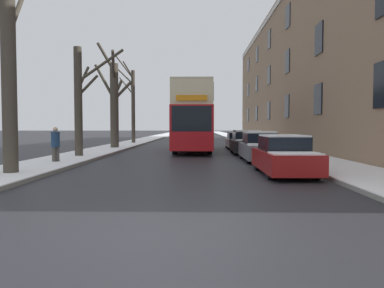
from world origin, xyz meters
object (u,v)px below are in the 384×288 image
Objects in this scene: bare_tree_left_3 at (132,102)px; parked_car_1 at (260,147)px; bare_tree_left_0 at (9,54)px; parked_car_2 at (247,143)px; bare_tree_left_2 at (114,101)px; parked_car_0 at (284,156)px; pedestrian_left_sidewalk at (56,144)px; double_decker_bus at (193,115)px; bare_tree_left_1 at (80,100)px; parked_car_3 at (238,141)px.

parked_car_1 is at bearing -61.78° from bare_tree_left_3.
bare_tree_left_0 is 15.14m from parked_car_2.
parked_car_0 is at bearing -57.40° from bare_tree_left_2.
bare_tree_left_3 is at bearing 39.52° from pedestrian_left_sidewalk.
pedestrian_left_sidewalk is at bearing -121.58° from double_decker_bus.
bare_tree_left_3 is at bearing 118.22° from parked_car_1.
parked_car_3 is at bearing 43.94° from bare_tree_left_1.
parked_car_2 is at bearing 90.00° from parked_car_0.
bare_tree_left_1 is 8.85m from double_decker_bus.
bare_tree_left_1 is 1.38× the size of parked_car_3.
parked_car_3 is at bearing 2.14° from pedestrian_left_sidewalk.
pedestrian_left_sidewalk is at bearing -90.17° from bare_tree_left_2.
bare_tree_left_2 is 4.71× the size of pedestrian_left_sidewalk.
bare_tree_left_2 is 1.89× the size of parked_car_1.
pedestrian_left_sidewalk is (-0.04, -3.48, -2.25)m from bare_tree_left_1.
bare_tree_left_3 is (-0.15, 16.67, 1.01)m from bare_tree_left_1.
bare_tree_left_0 reaches higher than pedestrian_left_sidewalk.
parked_car_3 is 15.89m from pedestrian_left_sidewalk.
parked_car_3 is at bearing -37.67° from bare_tree_left_3.
bare_tree_left_0 reaches higher than bare_tree_left_2.
bare_tree_left_0 is 10.25m from parked_car_0.
parked_car_2 is at bearing -13.89° from pedestrian_left_sidewalk.
bare_tree_left_2 is at bearing 122.60° from parked_car_0.
bare_tree_left_0 is 1.88× the size of parked_car_3.
bare_tree_left_1 reaches higher than parked_car_2.
parked_car_1 is at bearing -45.05° from bare_tree_left_2.
bare_tree_left_1 reaches higher than parked_car_0.
bare_tree_left_0 is at bearing -175.65° from parked_car_0.
bare_tree_left_3 is 2.06× the size of parked_car_0.
pedestrian_left_sidewalk is (-9.58, -12.68, 0.34)m from parked_car_3.
double_decker_bus is 6.44× the size of pedestrian_left_sidewalk.
bare_tree_left_1 is at bearing -136.06° from parked_car_3.
bare_tree_left_2 is at bearing 134.95° from parked_car_1.
bare_tree_left_3 is 16.56m from parked_car_2.
pedestrian_left_sidewalk is at bearing -89.70° from bare_tree_left_3.
bare_tree_left_1 is 13.50m from parked_car_3.
double_decker_bus is at bearing 46.72° from bare_tree_left_1.
double_decker_bus reaches higher than parked_car_1.
bare_tree_left_0 is at bearing -90.14° from bare_tree_left_2.
bare_tree_left_0 is at bearing -113.68° from double_decker_bus.
parked_car_0 is 0.99× the size of parked_car_3.
parked_car_2 is (0.00, 5.08, 0.00)m from parked_car_1.
bare_tree_left_3 is at bearing 90.96° from bare_tree_left_2.
parked_car_3 is (3.49, 2.77, -1.97)m from double_decker_bus.
pedestrian_left_sidewalk is (-6.09, -9.91, -1.63)m from double_decker_bus.
bare_tree_left_0 reaches higher than parked_car_3.
bare_tree_left_3 reaches higher than bare_tree_left_2.
parked_car_2 reaches higher than parked_car_0.
bare_tree_left_2 is 10.08m from parked_car_3.
bare_tree_left_0 is 5.16m from pedestrian_left_sidewalk.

